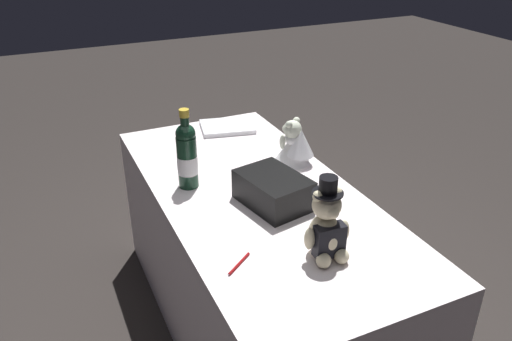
{
  "coord_description": "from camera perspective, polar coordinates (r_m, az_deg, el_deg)",
  "views": [
    {
      "loc": [
        -1.68,
        0.78,
        1.79
      ],
      "look_at": [
        0.0,
        0.0,
        0.84
      ],
      "focal_mm": 35.95,
      "sensor_mm": 36.0,
      "label": 1
    }
  ],
  "objects": [
    {
      "name": "ground_plane",
      "position": [
        2.57,
        -0.0,
        -16.81
      ],
      "size": [
        12.0,
        12.0,
        0.0
      ],
      "primitive_type": "plane",
      "color": "#2D2826"
    },
    {
      "name": "teddy_bear_groom",
      "position": [
        1.71,
        7.86,
        -6.24
      ],
      "size": [
        0.15,
        0.16,
        0.3
      ],
      "color": "beige",
      "rests_on": "reception_table"
    },
    {
      "name": "gift_case_black",
      "position": [
        2.02,
        1.93,
        -2.19
      ],
      "size": [
        0.32,
        0.25,
        0.12
      ],
      "color": "black",
      "rests_on": "reception_table"
    },
    {
      "name": "signing_pen",
      "position": [
        1.71,
        -1.98,
        -10.42
      ],
      "size": [
        0.09,
        0.11,
        0.01
      ],
      "color": "maroon",
      "rests_on": "reception_table"
    },
    {
      "name": "teddy_bear_bride",
      "position": [
        2.34,
        4.3,
        2.89
      ],
      "size": [
        0.21,
        0.19,
        0.21
      ],
      "color": "white",
      "rests_on": "reception_table"
    },
    {
      "name": "champagne_bottle",
      "position": [
        2.13,
        -7.7,
        1.74
      ],
      "size": [
        0.09,
        0.09,
        0.34
      ],
      "color": "#133321",
      "rests_on": "reception_table"
    },
    {
      "name": "guestbook",
      "position": [
        2.74,
        -3.22,
        4.89
      ],
      "size": [
        0.27,
        0.31,
        0.02
      ],
      "primitive_type": "cube",
      "rotation": [
        0.0,
        0.0,
        -0.22
      ],
      "color": "white",
      "rests_on": "reception_table"
    },
    {
      "name": "reception_table",
      "position": [
        2.33,
        -0.0,
        -10.29
      ],
      "size": [
        1.7,
        0.78,
        0.74
      ],
      "primitive_type": "cube",
      "color": "white",
      "rests_on": "ground_plane"
    }
  ]
}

